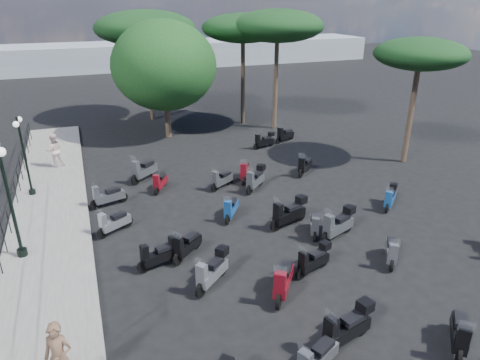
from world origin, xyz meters
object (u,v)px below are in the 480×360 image
object	(u,v)px
scooter_3	(114,223)
scooter_27	(390,198)
lamp_post_1	(8,193)
scooter_9	(160,254)
scooter_8	(187,246)
pine_0	(243,28)
scooter_21	(338,225)
scooter_16	(231,209)
scooter_19	(459,334)
pine_2	(145,28)
scooter_25	(391,252)
scooter_7	(316,360)
woman	(59,357)
scooter_15	(289,213)
pine_1	(278,26)
scooter_28	(305,166)
scooter_29	(285,135)
pedestrian_far	(54,150)
scooter_11	(160,182)
scooter_23	(264,141)
scooter_13	(283,281)
scooter_22	(255,179)
broadleaf_tree	(164,66)
scooter_4	(108,196)
scooter_10	(222,180)
pine_3	(420,54)
scooter_6	(346,328)
scooter_14	(313,260)
scooter_5	(144,170)
lamp_post_2	(24,151)
scooter_2	(212,271)
scooter_17	(245,172)
scooter_20	(315,225)

from	to	relation	value
scooter_3	scooter_27	size ratio (longest dim) A/B	1.17
lamp_post_1	scooter_9	distance (m)	5.26
scooter_8	pine_0	size ratio (longest dim) A/B	0.18
scooter_3	scooter_21	size ratio (longest dim) A/B	0.81
scooter_16	scooter_19	world-z (taller)	scooter_19
scooter_16	pine_2	world-z (taller)	pine_2
scooter_25	scooter_27	world-z (taller)	scooter_25
lamp_post_1	scooter_7	xyz separation A→B (m)	(6.92, -7.92, -2.06)
woman	scooter_27	size ratio (longest dim) A/B	1.46
scooter_7	scooter_15	distance (m)	7.28
scooter_7	pine_1	xyz separation A→B (m)	(8.06, 19.47, 6.19)
scooter_3	scooter_28	size ratio (longest dim) A/B	1.09
scooter_29	pine_2	distance (m)	12.26
pedestrian_far	scooter_28	distance (m)	12.96
scooter_21	scooter_27	size ratio (longest dim) A/B	1.44
scooter_11	scooter_23	bearing A→B (deg)	-119.39
scooter_13	pine_1	size ratio (longest dim) A/B	0.20
scooter_22	broadleaf_tree	xyz separation A→B (m)	(-2.02, 9.68, 3.99)
scooter_16	pine_0	bearing A→B (deg)	-78.34
scooter_4	scooter_10	world-z (taller)	scooter_4
broadleaf_tree	pine_3	bearing A→B (deg)	-39.53
scooter_6	scooter_29	bearing A→B (deg)	-35.27
scooter_15	pine_2	distance (m)	19.06
scooter_16	scooter_19	size ratio (longest dim) A/B	1.00
scooter_15	scooter_27	world-z (taller)	scooter_15
scooter_13	pine_1	bearing A→B (deg)	-77.24
scooter_4	pine_1	size ratio (longest dim) A/B	0.21
broadleaf_tree	pine_2	size ratio (longest dim) A/B	0.95
pine_2	scooter_9	bearing A→B (deg)	-99.47
scooter_10	scooter_14	size ratio (longest dim) A/B	0.93
scooter_5	scooter_21	xyz separation A→B (m)	(5.86, -8.12, 0.03)
lamp_post_2	scooter_28	bearing A→B (deg)	-5.43
scooter_27	pine_2	world-z (taller)	pine_2
woman	scooter_22	bearing A→B (deg)	68.80
scooter_25	pine_3	size ratio (longest dim) A/B	0.20
woman	scooter_2	bearing A→B (deg)	53.21
scooter_2	scooter_17	size ratio (longest dim) A/B	0.92
lamp_post_1	scooter_9	world-z (taller)	lamp_post_1
scooter_21	scooter_29	bearing A→B (deg)	-37.87
scooter_15	scooter_29	size ratio (longest dim) A/B	1.19
scooter_6	scooter_21	world-z (taller)	scooter_21
scooter_11	scooter_19	size ratio (longest dim) A/B	1.00
scooter_5	scooter_17	xyz separation A→B (m)	(4.61, -1.79, -0.05)
scooter_20	pine_2	bearing A→B (deg)	-53.23
scooter_19	scooter_22	size ratio (longest dim) A/B	0.96
scooter_19	pine_0	world-z (taller)	pine_0
broadleaf_tree	pine_1	size ratio (longest dim) A/B	0.94
woman	pine_2	world-z (taller)	pine_2
pedestrian_far	scooter_9	distance (m)	11.31
scooter_10	scooter_6	bearing A→B (deg)	147.93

